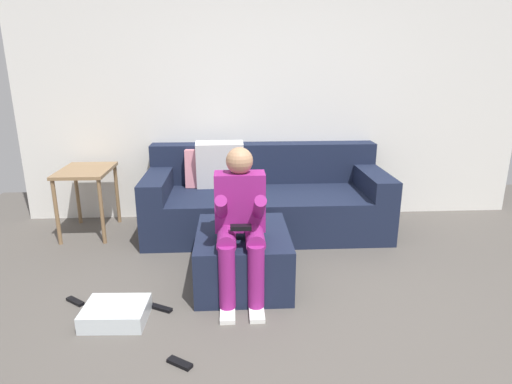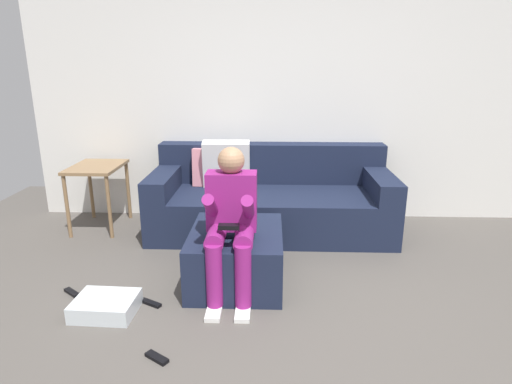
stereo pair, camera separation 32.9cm
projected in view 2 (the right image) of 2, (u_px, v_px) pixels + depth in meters
The scene contains 10 objects.
ground_plane at pixel (290, 353), 2.50m from camera, with size 6.81×6.81×0.00m, color #544F49.
wall_back at pixel (284, 98), 4.47m from camera, with size 5.24×0.10×2.53m, color silver.
couch_sectional at pixel (269, 199), 4.30m from camera, with size 2.31×0.97×0.88m.
ottoman at pixel (237, 256), 3.29m from camera, with size 0.68×0.82×0.41m, color #192138.
person_seated at pixel (231, 219), 2.98m from camera, with size 0.35×0.57×1.06m.
storage_bin at pixel (106, 306), 2.89m from camera, with size 0.40×0.32×0.11m, color silver.
side_table at pixel (97, 175), 4.28m from camera, with size 0.46×0.62×0.64m.
remote_near_ottoman at pixel (157, 358), 2.45m from camera, with size 0.15×0.05×0.02m, color black.
remote_by_storage_bin at pixel (151, 303), 3.00m from camera, with size 0.17×0.04×0.02m, color black.
remote_under_side_table at pixel (72, 292), 3.14m from camera, with size 0.16×0.04×0.02m, color black.
Camera 2 is at (-0.12, -2.14, 1.61)m, focal length 30.41 mm.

